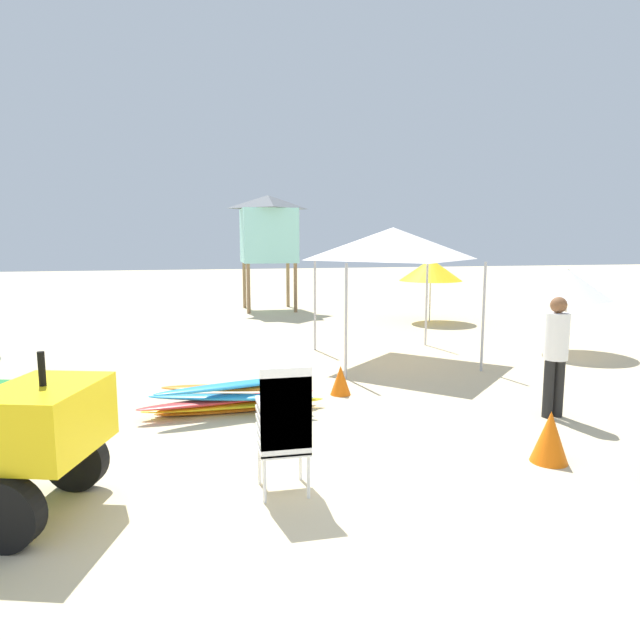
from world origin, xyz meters
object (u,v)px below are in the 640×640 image
Objects in this scene: stacked_plastic_chairs at (284,421)px; popup_canopy at (393,244)px; lifeguard_near_left at (556,349)px; lifeguard_tower at (268,229)px; traffic_cone_near at (550,437)px; traffic_cone_far at (341,380)px; beach_umbrella_far at (567,284)px; beach_umbrella_mid at (431,270)px; surfboard_pile at (232,397)px.

popup_canopy reaches higher than stacked_plastic_chairs.
lifeguard_tower is (-2.34, 12.46, 1.81)m from lifeguard_near_left.
lifeguard_tower is at bearing 95.47° from traffic_cone_near.
traffic_cone_far is at bearing -91.34° from lifeguard_tower.
lifeguard_tower is at bearing 121.65° from beach_umbrella_far.
beach_umbrella_far is at bearing 21.13° from traffic_cone_far.
popup_canopy is 1.44× the size of beach_umbrella_mid.
beach_umbrella_mid reaches higher than surfboard_pile.
lifeguard_tower is 11.05m from traffic_cone_far.
traffic_cone_far is at bearing 116.88° from traffic_cone_near.
popup_canopy is (3.06, 5.56, 1.60)m from stacked_plastic_chairs.
traffic_cone_near is at bearing -84.53° from lifeguard_tower.
beach_umbrella_mid reaches higher than beach_umbrella_far.
popup_canopy reaches higher than traffic_cone_far.
beach_umbrella_mid reaches higher than traffic_cone_far.
beach_umbrella_far is (7.30, 2.77, 1.24)m from surfboard_pile.
surfboard_pile is 5.64× the size of traffic_cone_far.
lifeguard_near_left is (4.00, 1.57, 0.22)m from stacked_plastic_chairs.
beach_umbrella_mid is at bearing 73.65° from traffic_cone_near.
surfboard_pile is 0.68× the size of lifeguard_tower.
beach_umbrella_mid is (1.96, 8.72, 0.58)m from lifeguard_near_left.
surfboard_pile is 1.44× the size of beach_umbrella_far.
popup_canopy is 5.61m from beach_umbrella_mid.
beach_umbrella_mid is (5.96, 10.29, 0.79)m from stacked_plastic_chairs.
surfboard_pile is 7.91m from beach_umbrella_far.
traffic_cone_far is (-4.55, -7.01, -1.30)m from beach_umbrella_mid.
beach_umbrella_mid is at bearing 101.68° from beach_umbrella_far.
traffic_cone_near is at bearing -127.07° from beach_umbrella_far.
lifeguard_tower is at bearing 88.66° from traffic_cone_far.
stacked_plastic_chairs is at bearing -118.84° from popup_canopy.
surfboard_pile reaches higher than traffic_cone_far.
popup_canopy reaches higher than lifeguard_near_left.
stacked_plastic_chairs is 4.30m from lifeguard_near_left.
stacked_plastic_chairs is 14.27m from lifeguard_tower.
traffic_cone_near is at bearing 3.19° from stacked_plastic_chairs.
traffic_cone_near is at bearing -63.12° from traffic_cone_far.
stacked_plastic_chairs is 3.61m from traffic_cone_far.
surfboard_pile is 0.99× the size of popup_canopy.
beach_umbrella_mid is at bearing 57.02° from traffic_cone_far.
popup_canopy is 3.52m from traffic_cone_far.
traffic_cone_near is (3.32, -2.49, 0.05)m from surfboard_pile.
surfboard_pile is 1.85m from traffic_cone_far.
lifeguard_near_left is 0.63× the size of popup_canopy.
traffic_cone_far is (1.41, 3.28, -0.51)m from stacked_plastic_chairs.
lifeguard_near_left is 3.58× the size of traffic_cone_far.
stacked_plastic_chairs reaches higher than surfboard_pile.
traffic_cone_near is (-3.97, -5.26, -1.19)m from beach_umbrella_far.
stacked_plastic_chairs is at bearing -82.76° from surfboard_pile.
traffic_cone_near is at bearing -36.83° from surfboard_pile.
lifeguard_tower is at bearing 83.26° from stacked_plastic_chairs.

